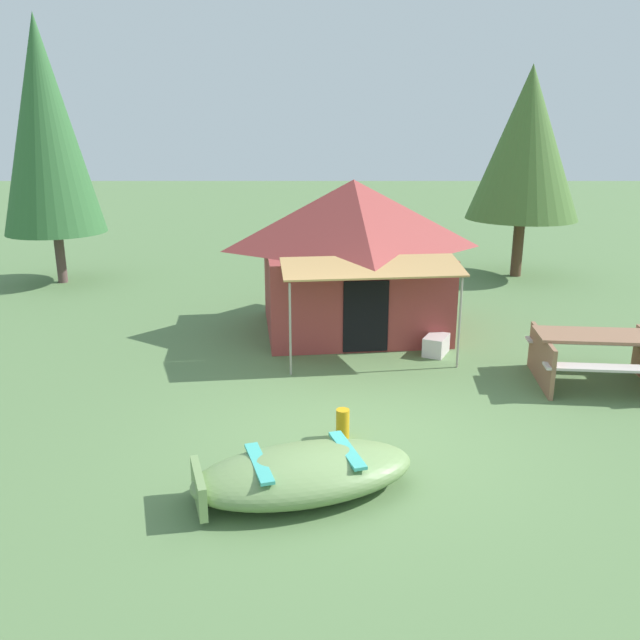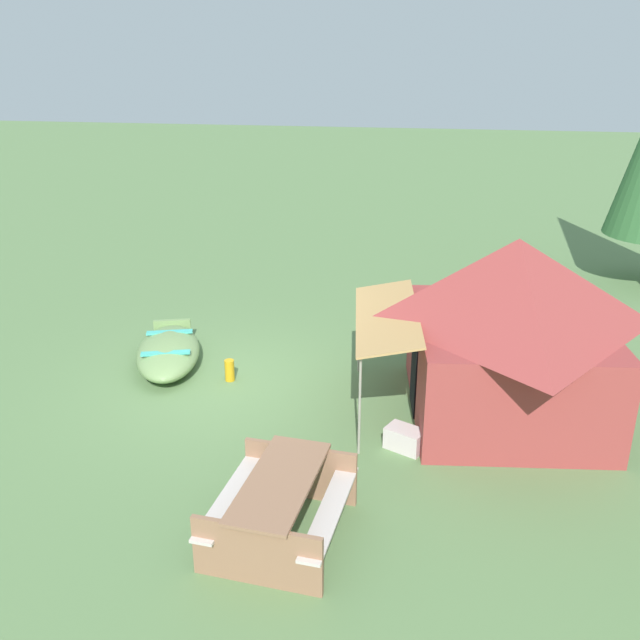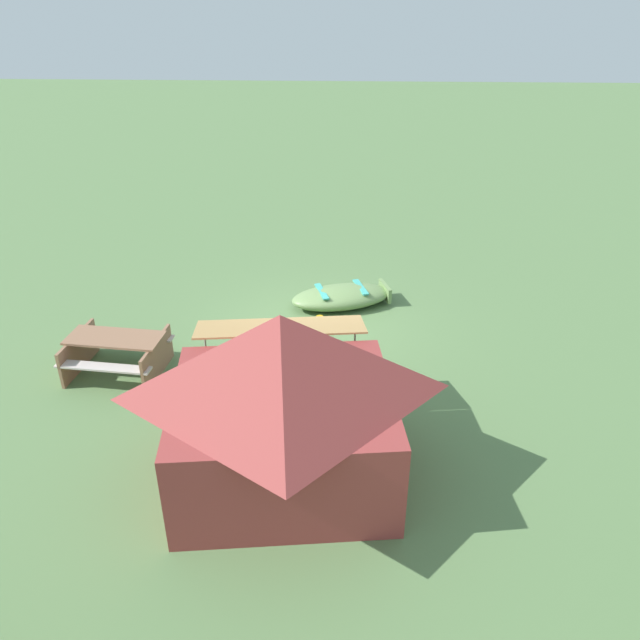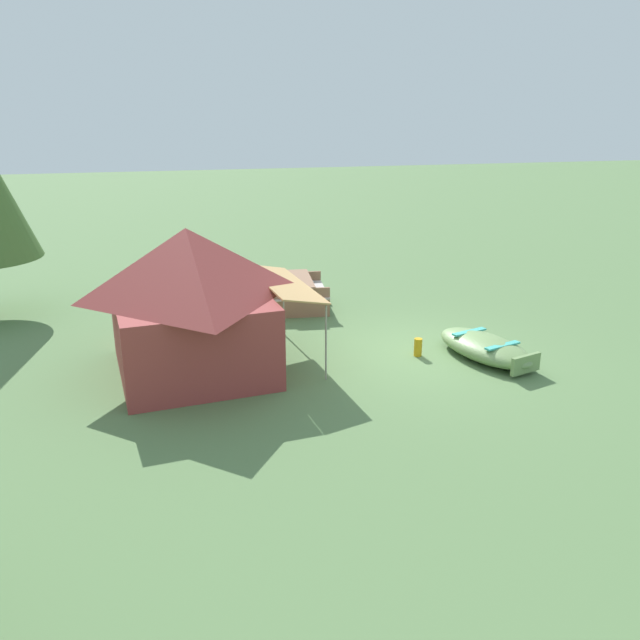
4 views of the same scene
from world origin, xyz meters
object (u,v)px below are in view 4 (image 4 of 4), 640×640
cooler_box (257,333)px  fuel_can (418,347)px  beached_rowboat (485,347)px  canvas_cabin_tent (190,299)px  picnic_table (297,289)px

cooler_box → fuel_can: size_ratio=1.43×
beached_rowboat → canvas_cabin_tent: size_ratio=0.62×
beached_rowboat → fuel_can: size_ratio=6.86×
beached_rowboat → fuel_can: beached_rowboat is taller
picnic_table → cooler_box: (-2.13, 1.31, -0.32)m
canvas_cabin_tent → fuel_can: canvas_cabin_tent is taller
beached_rowboat → cooler_box: bearing=63.8°
canvas_cabin_tent → picnic_table: 4.52m
canvas_cabin_tent → fuel_can: (-0.32, -4.48, -1.25)m
cooler_box → fuel_can: fuel_can is taller
canvas_cabin_tent → fuel_can: size_ratio=11.06×
fuel_can → picnic_table: bearing=24.7°
canvas_cabin_tent → cooler_box: 2.34m
canvas_cabin_tent → fuel_can: bearing=-94.1°
canvas_cabin_tent → cooler_box: bearing=-46.4°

